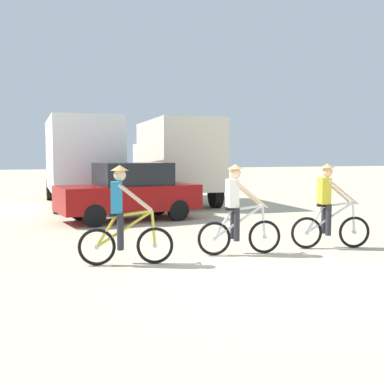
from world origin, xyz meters
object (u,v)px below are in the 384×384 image
(cyclist_cowboy_hat, at_px, (237,213))
(cyclist_near_camera, at_px, (328,209))
(box_truck_avon_van, at_px, (80,158))
(cyclist_orange_shirt, at_px, (123,219))
(box_truck_cream_rv, at_px, (174,158))
(sedan_parked, at_px, (130,192))

(cyclist_cowboy_hat, xyz_separation_m, cyclist_near_camera, (2.11, -0.10, 0.00))
(box_truck_avon_van, bearing_deg, cyclist_orange_shirt, -92.84)
(cyclist_orange_shirt, bearing_deg, box_truck_cream_rv, 67.12)
(cyclist_cowboy_hat, bearing_deg, cyclist_orange_shirt, -178.03)
(box_truck_cream_rv, xyz_separation_m, cyclist_near_camera, (0.13, -10.24, -1.03))
(cyclist_orange_shirt, distance_m, cyclist_near_camera, 4.44)
(box_truck_avon_van, relative_size, sedan_parked, 1.54)
(box_truck_cream_rv, relative_size, cyclist_cowboy_hat, 3.77)
(cyclist_cowboy_hat, bearing_deg, box_truck_avon_van, 99.89)
(box_truck_avon_van, distance_m, sedan_parked, 5.00)
(box_truck_cream_rv, relative_size, cyclist_orange_shirt, 3.77)
(box_truck_avon_van, xyz_separation_m, cyclist_near_camera, (3.92, -10.49, -1.03))
(cyclist_orange_shirt, bearing_deg, cyclist_cowboy_hat, 1.97)
(cyclist_orange_shirt, bearing_deg, box_truck_avon_van, 87.16)
(cyclist_orange_shirt, relative_size, cyclist_cowboy_hat, 1.00)
(box_truck_cream_rv, xyz_separation_m, cyclist_cowboy_hat, (-1.98, -10.14, -1.03))
(box_truck_avon_van, xyz_separation_m, box_truck_cream_rv, (3.79, -0.25, 0.00))
(box_truck_cream_rv, height_order, cyclist_near_camera, box_truck_cream_rv)
(box_truck_avon_van, distance_m, box_truck_cream_rv, 3.80)
(box_truck_cream_rv, bearing_deg, cyclist_orange_shirt, -112.88)
(cyclist_orange_shirt, bearing_deg, cyclist_near_camera, -0.23)
(cyclist_cowboy_hat, relative_size, cyclist_near_camera, 1.00)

